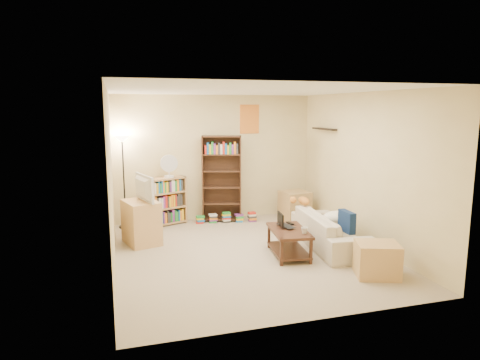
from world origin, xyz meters
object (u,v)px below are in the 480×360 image
object	(u,v)px
tall_bookshelf	(222,176)
floor_lamp	(123,155)
tv_stand	(141,222)
side_table	(295,206)
end_cabinet	(377,260)
coffee_table	(289,239)
sofa	(330,230)
desk_fan	(169,166)
mug	(304,230)
television	(140,188)
short_bookshelf	(167,201)
laptop	(289,226)
tabby_cat	(302,201)

from	to	relation	value
tall_bookshelf	floor_lamp	distance (m)	1.94
tv_stand	side_table	distance (m)	3.14
end_cabinet	floor_lamp	bearing A→B (deg)	133.02
coffee_table	side_table	world-z (taller)	side_table
end_cabinet	sofa	bearing A→B (deg)	90.26
tv_stand	end_cabinet	size ratio (longest dim) A/B	1.31
tall_bookshelf	desk_fan	distance (m)	1.06
mug	end_cabinet	distance (m)	1.10
desk_fan	floor_lamp	xyz separation A→B (m)	(-0.84, 0.05, 0.23)
television	short_bookshelf	world-z (taller)	television
end_cabinet	tv_stand	bearing A→B (deg)	141.62
television	end_cabinet	distance (m)	3.84
coffee_table	tall_bookshelf	size ratio (longest dim) A/B	0.58
laptop	end_cabinet	xyz separation A→B (m)	(0.77, -1.23, -0.20)
short_bookshelf	end_cabinet	bearing A→B (deg)	-76.29
desk_fan	side_table	xyz separation A→B (m)	(2.46, -0.34, -0.87)
tv_stand	television	xyz separation A→B (m)	(0.00, 0.00, 0.58)
sofa	floor_lamp	distance (m)	3.98
coffee_table	side_table	size ratio (longest dim) A/B	1.68
tabby_cat	desk_fan	bearing A→B (deg)	148.54
tall_bookshelf	sofa	bearing A→B (deg)	-41.96
sofa	tabby_cat	xyz separation A→B (m)	(-0.17, 0.74, 0.35)
coffee_table	side_table	distance (m)	2.15
short_bookshelf	side_table	distance (m)	2.55
television	desk_fan	world-z (taller)	desk_fan
end_cabinet	side_table	bearing A→B (deg)	87.88
laptop	short_bookshelf	size ratio (longest dim) A/B	0.44
coffee_table	tv_stand	xyz separation A→B (m)	(-2.13, 1.25, 0.10)
coffee_table	end_cabinet	size ratio (longest dim) A/B	1.79
tabby_cat	laptop	world-z (taller)	tabby_cat
tv_stand	mug	bearing A→B (deg)	-50.17
tabby_cat	floor_lamp	xyz separation A→B (m)	(-3.01, 1.37, 0.77)
tv_stand	short_bookshelf	distance (m)	1.22
tv_stand	television	size ratio (longest dim) A/B	0.97
laptop	end_cabinet	size ratio (longest dim) A/B	0.73
tabby_cat	desk_fan	world-z (taller)	desk_fan
laptop	mug	distance (m)	0.41
mug	side_table	world-z (taller)	side_table
sofa	side_table	xyz separation A→B (m)	(0.12, 1.72, 0.02)
desk_fan	floor_lamp	distance (m)	0.87
sofa	tabby_cat	world-z (taller)	tabby_cat
laptop	short_bookshelf	world-z (taller)	short_bookshelf
floor_lamp	laptop	bearing A→B (deg)	-42.09
laptop	short_bookshelf	bearing A→B (deg)	25.05
sofa	side_table	world-z (taller)	side_table
coffee_table	floor_lamp	bearing A→B (deg)	142.90
short_bookshelf	desk_fan	distance (m)	0.70
desk_fan	television	bearing A→B (deg)	-120.40
floor_lamp	coffee_table	bearing A→B (deg)	-44.50
laptop	desk_fan	distance (m)	2.76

